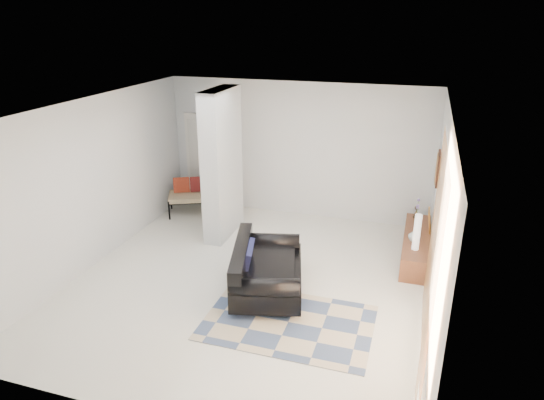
% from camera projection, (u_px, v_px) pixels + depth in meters
% --- Properties ---
extents(floor, '(6.00, 6.00, 0.00)m').
position_uv_depth(floor, '(250.00, 281.00, 7.82)').
color(floor, white).
rests_on(floor, ground).
extents(ceiling, '(6.00, 6.00, 0.00)m').
position_uv_depth(ceiling, '(246.00, 108.00, 6.82)').
color(ceiling, white).
rests_on(ceiling, wall_back).
extents(wall_back, '(6.00, 0.00, 6.00)m').
position_uv_depth(wall_back, '(298.00, 150.00, 9.99)').
color(wall_back, white).
rests_on(wall_back, ground).
extents(wall_front, '(6.00, 0.00, 6.00)m').
position_uv_depth(wall_front, '(141.00, 308.00, 4.65)').
color(wall_front, white).
rests_on(wall_front, ground).
extents(wall_left, '(0.00, 6.00, 6.00)m').
position_uv_depth(wall_left, '(93.00, 183.00, 8.09)').
color(wall_left, white).
rests_on(wall_left, ground).
extents(wall_right, '(0.00, 6.00, 6.00)m').
position_uv_depth(wall_right, '(439.00, 222.00, 6.55)').
color(wall_right, white).
rests_on(wall_right, ground).
extents(partition_column, '(0.35, 1.20, 2.80)m').
position_uv_depth(partition_column, '(222.00, 165.00, 9.05)').
color(partition_column, silver).
rests_on(partition_column, floor).
extents(hallway_door, '(0.85, 0.06, 2.04)m').
position_uv_depth(hallway_door, '(205.00, 160.00, 10.68)').
color(hallway_door, white).
rests_on(hallway_door, floor).
extents(curtain, '(0.00, 2.55, 2.55)m').
position_uv_depth(curtain, '(433.00, 256.00, 5.53)').
color(curtain, '#FC9C42').
rests_on(curtain, wall_right).
extents(wall_art, '(0.04, 0.45, 0.55)m').
position_uv_depth(wall_art, '(438.00, 169.00, 7.99)').
color(wall_art, '#38190F').
rests_on(wall_art, wall_right).
extents(media_console, '(0.45, 2.03, 0.80)m').
position_uv_depth(media_console, '(416.00, 246.00, 8.57)').
color(media_console, brown).
rests_on(media_console, floor).
extents(loveseat, '(1.41, 1.93, 0.76)m').
position_uv_depth(loveseat, '(264.00, 270.00, 7.46)').
color(loveseat, silver).
rests_on(loveseat, floor).
extents(daybed, '(1.65, 1.22, 0.77)m').
position_uv_depth(daybed, '(203.00, 193.00, 10.41)').
color(daybed, black).
rests_on(daybed, floor).
extents(area_rug, '(2.33, 1.56, 0.01)m').
position_uv_depth(area_rug, '(288.00, 322.00, 6.77)').
color(area_rug, beige).
rests_on(area_rug, floor).
extents(cylinder_lamp, '(0.11, 0.11, 0.61)m').
position_uv_depth(cylinder_lamp, '(417.00, 232.00, 7.90)').
color(cylinder_lamp, silver).
rests_on(cylinder_lamp, media_console).
extents(bronze_figurine, '(0.12, 0.12, 0.24)m').
position_uv_depth(bronze_figurine, '(417.00, 212.00, 9.20)').
color(bronze_figurine, '#2E2214').
rests_on(bronze_figurine, media_console).
extents(vase, '(0.23, 0.23, 0.22)m').
position_uv_depth(vase, '(414.00, 235.00, 8.26)').
color(vase, silver).
rests_on(vase, media_console).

